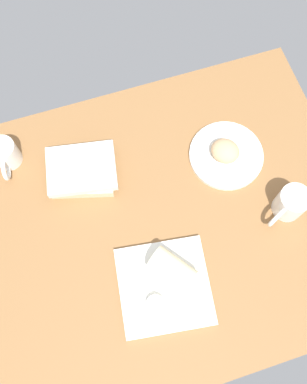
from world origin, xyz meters
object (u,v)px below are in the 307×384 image
(breakfast_wrap, at_px, (172,269))
(scone_pastry, at_px, (225,151))
(book_stack, at_px, (82,172))
(second_mug, at_px, (5,154))
(sauce_cup, at_px, (155,304))
(coffee_mug, at_px, (290,204))
(round_plate, at_px, (226,155))
(square_plate, at_px, (164,286))

(breakfast_wrap, bearing_deg, scone_pastry, -169.20)
(book_stack, distance_m, second_mug, 0.23)
(scone_pastry, relative_size, sauce_cup, 1.75)
(scone_pastry, bearing_deg, coffee_mug, -62.02)
(book_stack, bearing_deg, round_plate, -8.88)
(breakfast_wrap, bearing_deg, round_plate, -170.20)
(round_plate, height_order, breakfast_wrap, breakfast_wrap)
(coffee_mug, xyz_separation_m, second_mug, (-0.72, 0.39, -0.01))
(square_plate, bearing_deg, second_mug, 123.37)
(square_plate, bearing_deg, coffee_mug, 14.62)
(book_stack, relative_size, second_mug, 1.79)
(sauce_cup, xyz_separation_m, book_stack, (-0.09, 0.42, 0.00))
(scone_pastry, xyz_separation_m, book_stack, (-0.42, 0.06, -0.01))
(breakfast_wrap, bearing_deg, second_mug, -89.20)
(square_plate, bearing_deg, scone_pastry, 47.33)
(round_plate, xyz_separation_m, sauce_cup, (-0.33, -0.35, 0.02))
(second_mug, bearing_deg, scone_pastry, -16.40)
(square_plate, bearing_deg, breakfast_wrap, 45.55)
(breakfast_wrap, bearing_deg, book_stack, -102.30)
(sauce_cup, height_order, book_stack, book_stack)
(scone_pastry, xyz_separation_m, sauce_cup, (-0.33, -0.35, -0.01))
(scone_pastry, xyz_separation_m, coffee_mug, (0.11, -0.21, 0.01))
(scone_pastry, bearing_deg, round_plate, -9.98)
(round_plate, distance_m, breakfast_wrap, 0.39)
(scone_pastry, xyz_separation_m, second_mug, (-0.61, 0.18, 0.00))
(breakfast_wrap, height_order, second_mug, same)
(book_stack, xyz_separation_m, second_mug, (-0.20, 0.12, 0.01))
(square_plate, xyz_separation_m, coffee_mug, (0.40, 0.10, 0.04))
(breakfast_wrap, relative_size, coffee_mug, 0.92)
(sauce_cup, distance_m, second_mug, 0.61)
(round_plate, distance_m, square_plate, 0.43)
(scone_pastry, distance_m, breakfast_wrap, 0.38)
(book_stack, distance_m, coffee_mug, 0.59)
(square_plate, height_order, second_mug, second_mug)
(sauce_cup, relative_size, book_stack, 0.22)
(sauce_cup, bearing_deg, second_mug, 118.34)
(square_plate, distance_m, sauce_cup, 0.06)
(round_plate, bearing_deg, book_stack, 171.12)
(square_plate, relative_size, coffee_mug, 1.87)
(scone_pastry, bearing_deg, square_plate, -132.67)
(round_plate, relative_size, coffee_mug, 1.72)
(square_plate, distance_m, second_mug, 0.59)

